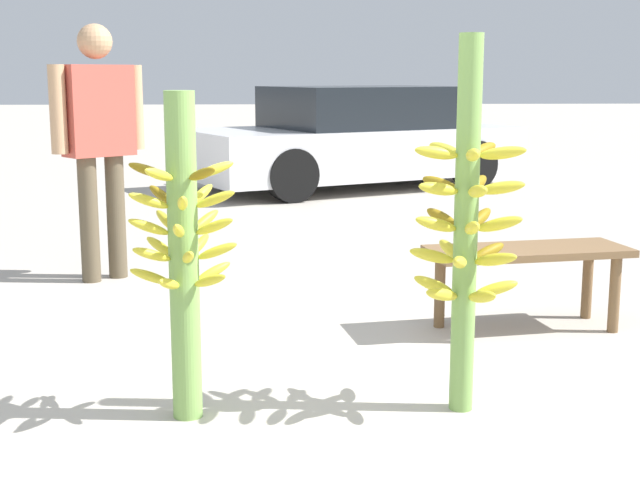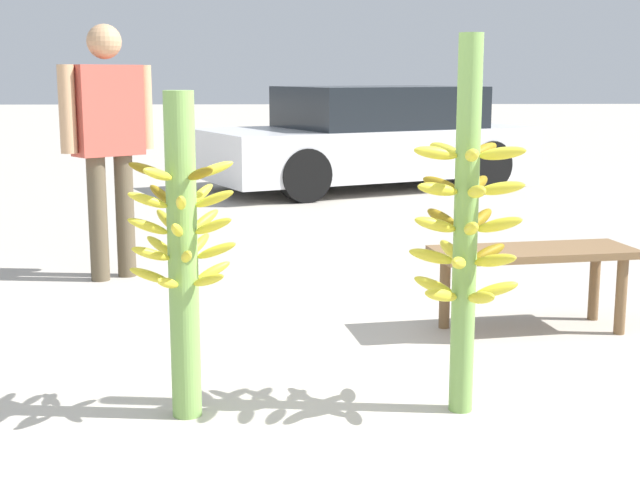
{
  "view_description": "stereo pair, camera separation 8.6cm",
  "coord_description": "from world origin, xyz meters",
  "px_view_note": "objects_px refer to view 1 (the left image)",
  "views": [
    {
      "loc": [
        -0.19,
        -3.46,
        1.39
      ],
      "look_at": [
        0.02,
        0.24,
        0.7
      ],
      "focal_mm": 50.0,
      "sensor_mm": 36.0,
      "label": 1
    },
    {
      "loc": [
        -0.1,
        -3.47,
        1.39
      ],
      "look_at": [
        0.02,
        0.24,
        0.7
      ],
      "focal_mm": 50.0,
      "sensor_mm": 36.0,
      "label": 2
    }
  ],
  "objects_px": {
    "market_bench": "(528,262)",
    "banana_stalk_left": "(183,250)",
    "banana_stalk_center": "(466,225)",
    "parked_car": "(356,139)",
    "vendor_person": "(99,130)"
  },
  "relations": [
    {
      "from": "market_bench",
      "to": "banana_stalk_left",
      "type": "bearing_deg",
      "value": -155.13
    },
    {
      "from": "banana_stalk_left",
      "to": "banana_stalk_center",
      "type": "xyz_separation_m",
      "value": [
        1.15,
        0.02,
        0.09
      ]
    },
    {
      "from": "banana_stalk_left",
      "to": "banana_stalk_center",
      "type": "height_order",
      "value": "banana_stalk_center"
    },
    {
      "from": "banana_stalk_center",
      "to": "banana_stalk_left",
      "type": "bearing_deg",
      "value": -179.06
    },
    {
      "from": "market_bench",
      "to": "parked_car",
      "type": "height_order",
      "value": "parked_car"
    },
    {
      "from": "parked_car",
      "to": "market_bench",
      "type": "bearing_deg",
      "value": 158.14
    },
    {
      "from": "banana_stalk_left",
      "to": "market_bench",
      "type": "distance_m",
      "value": 2.14
    },
    {
      "from": "market_bench",
      "to": "parked_car",
      "type": "bearing_deg",
      "value": 83.9
    },
    {
      "from": "banana_stalk_left",
      "to": "vendor_person",
      "type": "height_order",
      "value": "vendor_person"
    },
    {
      "from": "parked_car",
      "to": "vendor_person",
      "type": "bearing_deg",
      "value": 131.24
    },
    {
      "from": "vendor_person",
      "to": "market_bench",
      "type": "relative_size",
      "value": 1.5
    },
    {
      "from": "vendor_person",
      "to": "parked_car",
      "type": "height_order",
      "value": "vendor_person"
    },
    {
      "from": "banana_stalk_center",
      "to": "market_bench",
      "type": "distance_m",
      "value": 1.37
    },
    {
      "from": "banana_stalk_center",
      "to": "parked_car",
      "type": "relative_size",
      "value": 0.35
    },
    {
      "from": "banana_stalk_center",
      "to": "vendor_person",
      "type": "bearing_deg",
      "value": 127.29
    }
  ]
}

